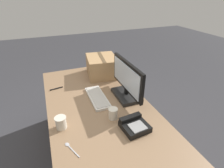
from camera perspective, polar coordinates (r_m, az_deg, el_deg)
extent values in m
plane|color=#38383D|center=(2.11, -3.59, -22.67)|extent=(12.00, 12.00, 0.00)
cube|color=#8C6B4C|center=(1.85, -3.93, -15.79)|extent=(1.80, 0.90, 0.71)
cube|color=black|center=(1.73, 4.70, -3.58)|extent=(0.31, 0.21, 0.03)
cylinder|color=black|center=(1.70, 4.75, -2.43)|extent=(0.04, 0.04, 0.05)
cube|color=black|center=(1.63, 4.99, 2.53)|extent=(0.57, 0.03, 0.28)
cube|color=silver|center=(1.62, 4.44, 2.43)|extent=(0.52, 0.01, 0.23)
cube|color=beige|center=(1.70, -4.78, -4.41)|extent=(0.41, 0.15, 0.02)
cube|color=#B7B2A8|center=(1.69, -4.80, -4.01)|extent=(0.38, 0.12, 0.01)
cube|color=black|center=(1.37, 7.44, -13.58)|extent=(0.20, 0.21, 0.05)
cube|color=black|center=(1.38, 6.05, -10.86)|extent=(0.06, 0.18, 0.03)
cube|color=gray|center=(1.33, 8.32, -13.60)|extent=(0.11, 0.12, 0.01)
cylinder|color=beige|center=(1.40, -16.31, -12.15)|extent=(0.08, 0.08, 0.09)
cylinder|color=beige|center=(1.37, -16.59, -10.59)|extent=(0.09, 0.09, 0.01)
cylinder|color=beige|center=(1.44, 0.34, -9.76)|extent=(0.07, 0.07, 0.09)
cylinder|color=beige|center=(1.41, 0.35, -8.26)|extent=(0.08, 0.08, 0.01)
cube|color=#B2B2B7|center=(1.25, -12.41, -20.64)|extent=(0.13, 0.06, 0.00)
ellipsoid|color=#B2B2B7|center=(1.30, -14.45, -18.56)|extent=(0.04, 0.04, 0.00)
cube|color=tan|center=(2.12, -3.35, 5.88)|extent=(0.43, 0.38, 0.23)
cube|color=brown|center=(2.08, -3.44, 8.82)|extent=(0.38, 0.09, 0.00)
cylinder|color=black|center=(1.94, -17.72, -1.40)|extent=(0.04, 0.14, 0.01)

